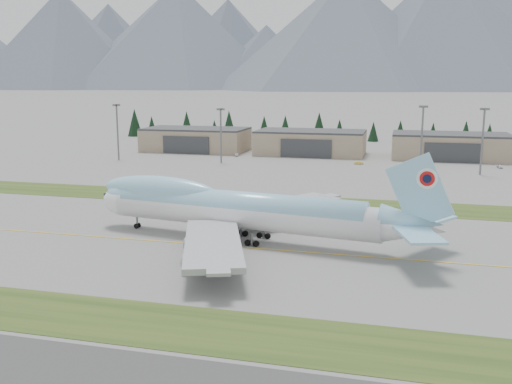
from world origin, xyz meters
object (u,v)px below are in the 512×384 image
(hangar_right, at_px, (450,146))
(hangar_left, at_px, (196,139))
(service_vehicle_b, at_px, (359,164))
(service_vehicle_a, at_px, (237,156))
(hangar_center, at_px, (311,142))
(service_vehicle_c, at_px, (500,168))
(boeing_747_freighter, at_px, (238,209))

(hangar_right, bearing_deg, hangar_left, 180.00)
(hangar_left, xyz_separation_m, service_vehicle_b, (78.71, -27.14, -5.39))
(hangar_right, xyz_separation_m, service_vehicle_a, (-90.41, -15.01, -5.39))
(hangar_left, bearing_deg, hangar_right, 0.00)
(hangar_center, bearing_deg, hangar_left, 180.00)
(hangar_right, bearing_deg, service_vehicle_c, -55.67)
(boeing_747_freighter, bearing_deg, service_vehicle_a, 115.10)
(hangar_left, xyz_separation_m, hangar_center, (55.00, 0.00, 0.00))
(boeing_747_freighter, height_order, service_vehicle_c, boeing_747_freighter)
(hangar_center, relative_size, service_vehicle_b, 12.87)
(service_vehicle_b, bearing_deg, hangar_right, -63.21)
(hangar_right, distance_m, service_vehicle_a, 91.81)
(service_vehicle_a, relative_size, service_vehicle_c, 1.06)
(hangar_left, bearing_deg, service_vehicle_a, -31.39)
(boeing_747_freighter, relative_size, hangar_center, 1.60)
(hangar_center, relative_size, service_vehicle_a, 11.98)
(boeing_747_freighter, distance_m, service_vehicle_b, 118.89)
(boeing_747_freighter, bearing_deg, hangar_center, 101.77)
(hangar_left, xyz_separation_m, service_vehicle_c, (131.51, -24.17, -5.39))
(boeing_747_freighter, distance_m, hangar_left, 157.89)
(hangar_right, height_order, service_vehicle_b, hangar_right)
(hangar_right, relative_size, service_vehicle_c, 12.71)
(boeing_747_freighter, bearing_deg, hangar_right, 78.86)
(service_vehicle_a, xyz_separation_m, service_vehicle_c, (106.92, -9.17, 0.00))
(boeing_747_freighter, relative_size, service_vehicle_a, 19.20)
(hangar_right, relative_size, service_vehicle_b, 12.87)
(hangar_right, height_order, service_vehicle_c, hangar_right)
(hangar_left, bearing_deg, hangar_center, 0.00)
(service_vehicle_b, bearing_deg, hangar_left, 60.97)
(boeing_747_freighter, relative_size, hangar_left, 1.60)
(boeing_747_freighter, xyz_separation_m, hangar_right, (52.05, 144.80, -1.26))
(hangar_left, xyz_separation_m, hangar_right, (115.00, 0.00, 0.00))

